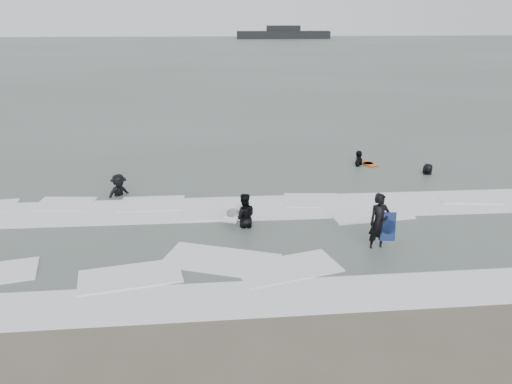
{
  "coord_description": "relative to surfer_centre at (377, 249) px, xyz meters",
  "views": [
    {
      "loc": [
        -1.4,
        -12.41,
        7.38
      ],
      "look_at": [
        0.0,
        5.0,
        1.1
      ],
      "focal_mm": 35.0,
      "sensor_mm": 36.0,
      "label": 1
    }
  ],
  "objects": [
    {
      "name": "surfer_centre",
      "position": [
        0.0,
        0.0,
        0.0
      ],
      "size": [
        0.8,
        0.61,
        1.98
      ],
      "primitive_type": "imported",
      "rotation": [
        0.0,
        0.0,
        0.21
      ],
      "color": "black",
      "rests_on": "ground"
    },
    {
      "name": "vessel_horizon",
      "position": [
        15.64,
        141.59,
        1.41
      ],
      "size": [
        27.84,
        4.97,
        3.78
      ],
      "color": "black",
      "rests_on": "ground"
    },
    {
      "name": "surfer_breaker",
      "position": [
        -9.37,
        5.75,
        0.0
      ],
      "size": [
        1.37,
        1.3,
        1.86
      ],
      "primitive_type": "imported",
      "rotation": [
        0.0,
        0.0,
        0.68
      ],
      "color": "black",
      "rests_on": "ground"
    },
    {
      "name": "surfer_right_near",
      "position": [
        2.03,
        9.5,
        0.0
      ],
      "size": [
        0.92,
        1.24,
        1.95
      ],
      "primitive_type": "imported",
      "rotation": [
        0.0,
        0.0,
        -2.02
      ],
      "color": "black",
      "rests_on": "ground"
    },
    {
      "name": "surfer_wading",
      "position": [
        -4.28,
        2.15,
        0.0
      ],
      "size": [
        0.94,
        0.76,
        1.86
      ],
      "primitive_type": "imported",
      "rotation": [
        0.0,
        0.0,
        3.2
      ],
      "color": "black",
      "rests_on": "ground"
    },
    {
      "name": "ground",
      "position": [
        -3.78,
        -2.13,
        0.0
      ],
      "size": [
        320.0,
        320.0,
        0.0
      ],
      "primitive_type": "plane",
      "color": "brown",
      "rests_on": "ground"
    },
    {
      "name": "surfer_right_far",
      "position": [
        4.9,
        7.65,
        0.0
      ],
      "size": [
        1.01,
        0.9,
        1.73
      ],
      "primitive_type": "imported",
      "rotation": [
        0.0,
        0.0,
        -2.62
      ],
      "color": "black",
      "rests_on": "ground"
    },
    {
      "name": "surf_foam",
      "position": [
        -3.78,
        1.57,
        0.04
      ],
      "size": [
        30.03,
        9.06,
        0.09
      ],
      "color": "white",
      "rests_on": "ground"
    },
    {
      "name": "bodyboards",
      "position": [
        -0.64,
        3.9,
        0.5
      ],
      "size": [
        8.01,
        10.19,
        1.25
      ],
      "color": "#0F1E4A",
      "rests_on": "ground"
    },
    {
      "name": "sea",
      "position": [
        -3.78,
        77.87,
        0.06
      ],
      "size": [
        320.0,
        320.0,
        0.0
      ],
      "primitive_type": "plane",
      "color": "#47544C",
      "rests_on": "ground"
    }
  ]
}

